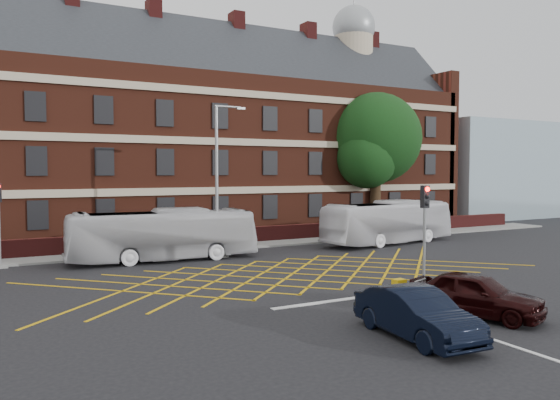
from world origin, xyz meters
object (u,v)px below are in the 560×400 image
deciduous_tree (375,145)px  utility_cabinet (399,291)px  bus_right (388,222)px  car_navy (416,314)px  car_maroon (476,294)px  traffic_light_near (424,245)px  street_lamp (218,205)px  bus_left (163,235)px

deciduous_tree → utility_cabinet: size_ratio=12.55×
bus_right → utility_cabinet: size_ratio=11.49×
car_navy → car_maroon: (3.45, 0.90, 0.02)m
traffic_light_near → street_lamp: 12.60m
car_maroon → deciduous_tree: size_ratio=0.39×
bus_left → street_lamp: 3.52m
bus_left → car_navy: bearing=-167.9°
street_lamp → bus_right: bearing=-1.1°
traffic_light_near → car_navy: bearing=-134.9°
utility_cabinet → bus_right: bearing=51.6°
car_navy → utility_cabinet: bearing=59.9°
utility_cabinet → car_maroon: bearing=-67.4°
deciduous_tree → utility_cabinet: deciduous_tree is taller
bus_right → car_maroon: size_ratio=2.37×
car_maroon → traffic_light_near: (1.87, 4.44, 1.02)m
bus_right → deciduous_tree: (4.63, 7.32, 5.64)m
bus_right → deciduous_tree: deciduous_tree is taller
bus_right → car_navy: bearing=134.3°
bus_right → utility_cabinet: (-10.51, -13.28, -1.00)m
street_lamp → utility_cabinet: (1.68, -13.51, -2.48)m
car_navy → traffic_light_near: bearing=49.2°
bus_left → traffic_light_near: size_ratio=2.38×
deciduous_tree → street_lamp: (-16.82, -7.09, -4.15)m
street_lamp → utility_cabinet: 13.84m
bus_right → traffic_light_near: 13.71m
bus_right → deciduous_tree: 10.33m
utility_cabinet → car_navy: bearing=-124.2°
street_lamp → bus_left: bearing=178.0°
car_maroon → deciduous_tree: 27.85m
traffic_light_near → bus_right: bearing=56.5°
bus_left → bus_right: 15.37m
car_maroon → street_lamp: street_lamp is taller
car_navy → street_lamp: size_ratio=0.51×
car_maroon → utility_cabinet: bearing=90.7°
bus_right → traffic_light_near: bearing=138.3°
utility_cabinet → traffic_light_near: bearing=32.0°
car_maroon → deciduous_tree: deciduous_tree is taller
car_navy → street_lamp: (0.69, 17.00, 2.21)m
deciduous_tree → utility_cabinet: (-15.14, -20.60, -6.63)m
bus_right → car_navy: size_ratio=2.35×
bus_right → street_lamp: 12.29m
bus_left → car_maroon: (5.94, -16.21, -0.67)m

